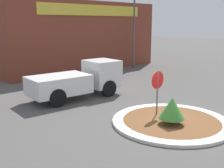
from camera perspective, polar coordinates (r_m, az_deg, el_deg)
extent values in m
plane|color=#514F4C|center=(12.68, 11.89, -7.77)|extent=(120.00, 120.00, 0.00)
cylinder|color=silver|center=(12.66, 11.91, -7.49)|extent=(5.15, 5.15, 0.13)
cylinder|color=brown|center=(12.66, 11.91, -7.48)|extent=(4.22, 4.22, 0.13)
cylinder|color=#4C4C51|center=(13.07, 9.17, -2.04)|extent=(0.07, 0.07, 2.18)
cylinder|color=#B71414|center=(12.92, 9.27, 0.79)|extent=(0.82, 0.03, 0.82)
cylinder|color=brown|center=(12.16, 11.97, -7.37)|extent=(0.08, 0.08, 0.25)
cone|color=#3D7F33|center=(11.97, 12.09, -4.78)|extent=(1.09, 1.09, 0.90)
cube|color=silver|center=(17.25, -2.08, 2.18)|extent=(1.88, 2.03, 1.62)
cube|color=silver|center=(15.76, -10.74, -0.14)|extent=(3.42, 2.24, 1.01)
cube|color=black|center=(17.57, -0.47, 3.32)|extent=(0.16, 1.70, 0.57)
cylinder|color=black|center=(18.04, -4.23, 0.16)|extent=(0.98, 0.29, 0.97)
cylinder|color=black|center=(16.59, -0.61, -0.91)|extent=(0.98, 0.29, 0.97)
cylinder|color=black|center=(16.42, -14.05, -1.43)|extent=(0.98, 0.29, 0.97)
cylinder|color=black|center=(14.81, -11.04, -2.80)|extent=(0.98, 0.29, 0.97)
cube|color=brown|center=(27.25, -7.62, 9.72)|extent=(15.50, 6.00, 6.12)
cube|color=gold|center=(24.82, -3.60, 14.74)|extent=(10.85, 0.08, 0.90)
cylinder|color=#4C4C51|center=(26.77, 4.47, 10.37)|extent=(0.16, 0.16, 6.70)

